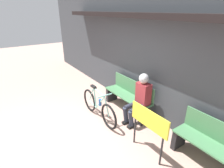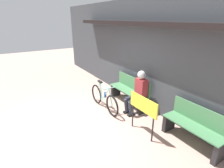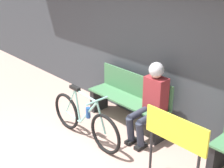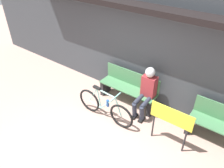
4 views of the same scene
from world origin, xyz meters
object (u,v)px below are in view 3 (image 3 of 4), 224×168
Objects in this scene: person_seated at (151,97)px; signboard at (175,135)px; park_bench_near at (129,101)px; bicycle at (85,120)px.

signboard is (0.88, -0.60, -0.01)m from person_seated.
park_bench_near is 0.90m from bicycle.
signboard is (1.56, 0.17, 0.37)m from bicycle.
signboard is at bearing -34.35° from person_seated.
signboard is (1.45, -0.72, 0.31)m from park_bench_near.
bicycle is (-0.11, -0.89, -0.06)m from park_bench_near.
park_bench_near is 1.65m from signboard.
bicycle is at bearing -131.02° from person_seated.
park_bench_near is at bearing 153.69° from signboard.
person_seated reaches higher than bicycle.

